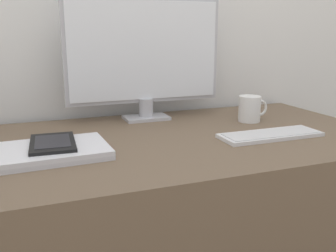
{
  "coord_description": "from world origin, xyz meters",
  "views": [
    {
      "loc": [
        -0.4,
        -0.93,
        1.07
      ],
      "look_at": [
        -0.02,
        0.06,
        0.81
      ],
      "focal_mm": 40.0,
      "sensor_mm": 36.0,
      "label": 1
    }
  ],
  "objects_px": {
    "coffee_mug": "(250,109)",
    "ereader": "(53,143)",
    "monitor": "(145,55)",
    "keyboard": "(270,135)",
    "laptop": "(46,152)"
  },
  "relations": [
    {
      "from": "coffee_mug",
      "to": "ereader",
      "type": "bearing_deg",
      "value": -169.08
    },
    {
      "from": "ereader",
      "to": "coffee_mug",
      "type": "xyz_separation_m",
      "value": [
        0.72,
        0.14,
        0.02
      ]
    },
    {
      "from": "monitor",
      "to": "keyboard",
      "type": "xyz_separation_m",
      "value": [
        0.3,
        -0.39,
        -0.24
      ]
    },
    {
      "from": "keyboard",
      "to": "ereader",
      "type": "bearing_deg",
      "value": 173.69
    },
    {
      "from": "keyboard",
      "to": "coffee_mug",
      "type": "bearing_deg",
      "value": 74.45
    },
    {
      "from": "monitor",
      "to": "keyboard",
      "type": "bearing_deg",
      "value": -52.75
    },
    {
      "from": "monitor",
      "to": "keyboard",
      "type": "distance_m",
      "value": 0.54
    },
    {
      "from": "monitor",
      "to": "laptop",
      "type": "relative_size",
      "value": 1.79
    },
    {
      "from": "monitor",
      "to": "ereader",
      "type": "xyz_separation_m",
      "value": [
        -0.37,
        -0.32,
        -0.21
      ]
    },
    {
      "from": "keyboard",
      "to": "coffee_mug",
      "type": "xyz_separation_m",
      "value": [
        0.06,
        0.21,
        0.04
      ]
    },
    {
      "from": "laptop",
      "to": "coffee_mug",
      "type": "distance_m",
      "value": 0.76
    },
    {
      "from": "monitor",
      "to": "coffee_mug",
      "type": "height_order",
      "value": "monitor"
    },
    {
      "from": "laptop",
      "to": "monitor",
      "type": "bearing_deg",
      "value": 41.0
    },
    {
      "from": "laptop",
      "to": "coffee_mug",
      "type": "height_order",
      "value": "coffee_mug"
    },
    {
      "from": "monitor",
      "to": "laptop",
      "type": "xyz_separation_m",
      "value": [
        -0.39,
        -0.34,
        -0.23
      ]
    }
  ]
}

